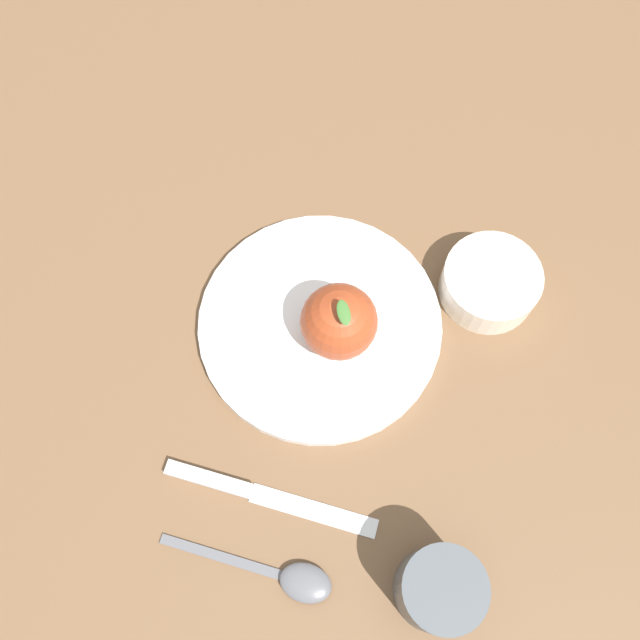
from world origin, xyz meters
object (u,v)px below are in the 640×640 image
Objects in this scene: apple at (339,322)px; dinner_plate at (320,324)px; side_bowl at (491,281)px; knife at (250,492)px; cup at (440,589)px; spoon at (287,577)px.

dinner_plate is at bearing -145.49° from apple.
knife is (0.13, -0.29, -0.02)m from side_bowl.
side_bowl is 1.36× the size of cup.
dinner_plate is at bearing -175.54° from cup.
apple reaches higher than cup.
knife is (0.12, -0.13, -0.05)m from apple.
dinner_plate is at bearing 155.77° from spoon.
dinner_plate is 2.84× the size of apple.
spoon is (0.22, -0.10, -0.00)m from dinner_plate.
dinner_plate is at bearing -94.06° from side_bowl.
apple is at bearing 34.51° from dinner_plate.
dinner_plate is 3.36× the size of cup.
apple reaches higher than dinner_plate.
spoon is at bearing -111.91° from cup.
knife is 1.23× the size of spoon.
cup is at bearing 4.46° from dinner_plate.
spoon is (0.21, -0.11, -0.05)m from apple.
apple is 0.24m from spoon.
apple is at bearing -178.17° from cup.
side_bowl is 0.31m from cup.
apple is at bearing 134.05° from knife.
dinner_plate is 1.37× the size of knife.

